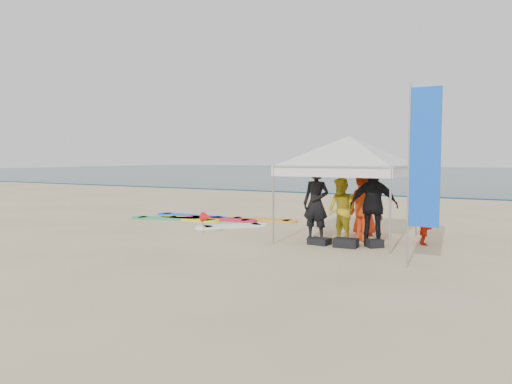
{
  "coord_description": "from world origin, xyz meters",
  "views": [
    {
      "loc": [
        7.49,
        -9.5,
        2.17
      ],
      "look_at": [
        0.8,
        2.6,
        1.2
      ],
      "focal_mm": 35.0,
      "sensor_mm": 36.0,
      "label": 1
    }
  ],
  "objects_px": {
    "marker_pennant": "(207,217)",
    "person_orange_a": "(365,204)",
    "feather_flag": "(423,160)",
    "person_black_b": "(374,206)",
    "person_seated": "(424,228)",
    "person_yellow": "(341,210)",
    "person_orange_b": "(365,205)",
    "surfboard_spread": "(209,219)",
    "canopy_tent": "(349,137)",
    "person_black_a": "(316,203)"
  },
  "relations": [
    {
      "from": "marker_pennant",
      "to": "person_orange_a",
      "type": "bearing_deg",
      "value": 15.58
    },
    {
      "from": "feather_flag",
      "to": "marker_pennant",
      "type": "distance_m",
      "value": 6.44
    },
    {
      "from": "person_black_b",
      "to": "person_seated",
      "type": "height_order",
      "value": "person_black_b"
    },
    {
      "from": "person_yellow",
      "to": "person_orange_b",
      "type": "relative_size",
      "value": 0.98
    },
    {
      "from": "person_orange_b",
      "to": "surfboard_spread",
      "type": "distance_m",
      "value": 5.72
    },
    {
      "from": "person_orange_b",
      "to": "surfboard_spread",
      "type": "relative_size",
      "value": 0.33
    },
    {
      "from": "feather_flag",
      "to": "person_black_b",
      "type": "bearing_deg",
      "value": 127.02
    },
    {
      "from": "person_orange_a",
      "to": "person_black_b",
      "type": "bearing_deg",
      "value": 157.8
    },
    {
      "from": "person_orange_b",
      "to": "feather_flag",
      "type": "relative_size",
      "value": 0.47
    },
    {
      "from": "person_orange_a",
      "to": "person_orange_b",
      "type": "xyz_separation_m",
      "value": [
        -0.28,
        0.93,
        -0.12
      ]
    },
    {
      "from": "person_orange_a",
      "to": "person_seated",
      "type": "distance_m",
      "value": 1.56
    },
    {
      "from": "person_black_b",
      "to": "person_orange_b",
      "type": "xyz_separation_m",
      "value": [
        -0.7,
        1.57,
        -0.14
      ]
    },
    {
      "from": "person_seated",
      "to": "person_orange_a",
      "type": "bearing_deg",
      "value": 77.11
    },
    {
      "from": "person_orange_b",
      "to": "person_seated",
      "type": "height_order",
      "value": "person_orange_b"
    },
    {
      "from": "person_orange_a",
      "to": "canopy_tent",
      "type": "bearing_deg",
      "value": 41.24
    },
    {
      "from": "canopy_tent",
      "to": "surfboard_spread",
      "type": "distance_m",
      "value": 6.3
    },
    {
      "from": "person_black_b",
      "to": "surfboard_spread",
      "type": "bearing_deg",
      "value": -31.86
    },
    {
      "from": "person_yellow",
      "to": "canopy_tent",
      "type": "distance_m",
      "value": 1.92
    },
    {
      "from": "person_orange_a",
      "to": "person_black_b",
      "type": "height_order",
      "value": "person_black_b"
    },
    {
      "from": "person_orange_a",
      "to": "person_orange_b",
      "type": "relative_size",
      "value": 1.14
    },
    {
      "from": "person_black_a",
      "to": "person_black_b",
      "type": "relative_size",
      "value": 0.98
    },
    {
      "from": "person_yellow",
      "to": "person_black_b",
      "type": "distance_m",
      "value": 0.91
    },
    {
      "from": "feather_flag",
      "to": "surfboard_spread",
      "type": "distance_m",
      "value": 9.12
    },
    {
      "from": "marker_pennant",
      "to": "surfboard_spread",
      "type": "height_order",
      "value": "marker_pennant"
    },
    {
      "from": "person_orange_a",
      "to": "person_seated",
      "type": "bearing_deg",
      "value": -137.56
    },
    {
      "from": "person_yellow",
      "to": "canopy_tent",
      "type": "relative_size",
      "value": 0.4
    },
    {
      "from": "person_seated",
      "to": "person_yellow",
      "type": "bearing_deg",
      "value": 88.54
    },
    {
      "from": "person_seated",
      "to": "surfboard_spread",
      "type": "xyz_separation_m",
      "value": [
        -7.36,
        1.36,
        -0.38
      ]
    },
    {
      "from": "marker_pennant",
      "to": "surfboard_spread",
      "type": "xyz_separation_m",
      "value": [
        -1.77,
        2.71,
        -0.46
      ]
    },
    {
      "from": "canopy_tent",
      "to": "person_black_b",
      "type": "bearing_deg",
      "value": -35.29
    },
    {
      "from": "person_orange_a",
      "to": "canopy_tent",
      "type": "xyz_separation_m",
      "value": [
        -0.43,
        -0.05,
        1.74
      ]
    },
    {
      "from": "person_yellow",
      "to": "person_orange_a",
      "type": "height_order",
      "value": "person_orange_a"
    },
    {
      "from": "canopy_tent",
      "to": "surfboard_spread",
      "type": "height_order",
      "value": "canopy_tent"
    },
    {
      "from": "person_orange_b",
      "to": "marker_pennant",
      "type": "height_order",
      "value": "person_orange_b"
    },
    {
      "from": "canopy_tent",
      "to": "feather_flag",
      "type": "distance_m",
      "value": 3.54
    },
    {
      "from": "person_black_b",
      "to": "person_seated",
      "type": "bearing_deg",
      "value": -153.5
    },
    {
      "from": "person_black_a",
      "to": "surfboard_spread",
      "type": "bearing_deg",
      "value": 160.18
    },
    {
      "from": "person_orange_a",
      "to": "surfboard_spread",
      "type": "height_order",
      "value": "person_orange_a"
    },
    {
      "from": "person_orange_a",
      "to": "person_black_a",
      "type": "bearing_deg",
      "value": 57.57
    },
    {
      "from": "person_seated",
      "to": "person_black_a",
      "type": "bearing_deg",
      "value": 84.06
    },
    {
      "from": "person_seated",
      "to": "surfboard_spread",
      "type": "relative_size",
      "value": 0.16
    },
    {
      "from": "person_yellow",
      "to": "marker_pennant",
      "type": "xyz_separation_m",
      "value": [
        -3.67,
        -0.69,
        -0.33
      ]
    },
    {
      "from": "person_orange_a",
      "to": "feather_flag",
      "type": "relative_size",
      "value": 0.53
    },
    {
      "from": "person_orange_a",
      "to": "person_black_b",
      "type": "xyz_separation_m",
      "value": [
        0.42,
        -0.65,
        0.02
      ]
    },
    {
      "from": "person_black_b",
      "to": "marker_pennant",
      "type": "distance_m",
      "value": 4.61
    },
    {
      "from": "person_yellow",
      "to": "person_orange_a",
      "type": "xyz_separation_m",
      "value": [
        0.46,
        0.47,
        0.14
      ]
    },
    {
      "from": "feather_flag",
      "to": "marker_pennant",
      "type": "relative_size",
      "value": 5.65
    },
    {
      "from": "feather_flag",
      "to": "marker_pennant",
      "type": "xyz_separation_m",
      "value": [
        -6.05,
        1.48,
        -1.63
      ]
    },
    {
      "from": "person_orange_a",
      "to": "person_black_b",
      "type": "distance_m",
      "value": 0.77
    },
    {
      "from": "person_yellow",
      "to": "surfboard_spread",
      "type": "relative_size",
      "value": 0.32
    }
  ]
}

